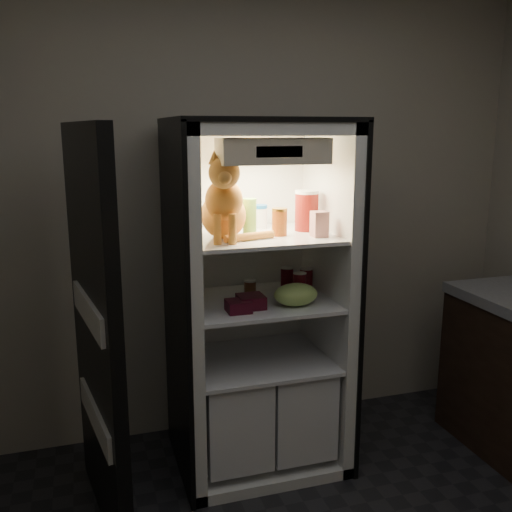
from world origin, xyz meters
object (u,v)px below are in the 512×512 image
Objects in this scene: berry_box_right at (251,302)px; condiment_jar at (250,288)px; salsa_jar at (279,222)px; soda_can_a at (287,279)px; pepper_jar at (307,211)px; berry_box_left at (238,306)px; refrigerator at (256,323)px; cream_carton at (319,224)px; soda_can_c at (299,285)px; soda_can_b at (306,280)px; grape_bag at (296,294)px; parmesan_shaker at (250,217)px; mayo_tub at (259,217)px; tabby_cat at (224,206)px.

condiment_jar is at bearing 74.57° from berry_box_right.
condiment_jar is at bearing 127.60° from salsa_jar.
soda_can_a is 1.01× the size of berry_box_right.
pepper_jar is at bearing -48.05° from soda_can_a.
refrigerator is at bearing 54.79° from berry_box_left.
cream_carton is 0.37m from soda_can_c.
soda_can_c reaches higher than soda_can_b.
cream_carton is at bearing -25.53° from salsa_jar.
soda_can_a is at bearing 38.35° from berry_box_left.
grape_bag is (-0.07, -0.13, -0.01)m from soda_can_c.
salsa_jar is at bearing -162.75° from soda_can_c.
condiment_jar is at bearing 72.01° from parmesan_shaker.
parmesan_shaker is 0.16m from salsa_jar.
mayo_tub is 1.43× the size of condiment_jar.
refrigerator is 0.58m from mayo_tub.
condiment_jar is (-0.11, 0.15, -0.38)m from salsa_jar.
condiment_jar is at bearing 156.71° from soda_can_c.
parmesan_shaker is (0.16, 0.10, -0.07)m from tabby_cat.
condiment_jar is (-0.30, 0.05, -0.41)m from pepper_jar.
berry_box_left is (-0.38, -0.14, -0.04)m from soda_can_c.
tabby_cat is 0.49m from cream_carton.
soda_can_b is at bearing -25.82° from mayo_tub.
tabby_cat is at bearing -172.12° from soda_can_c.
cream_carton is 0.97× the size of soda_can_b.
soda_can_a is (0.40, 0.20, -0.45)m from tabby_cat.
soda_can_c is (0.42, 0.06, -0.45)m from tabby_cat.
tabby_cat is 3.38× the size of soda_can_a.
salsa_jar is at bearing 15.29° from tabby_cat.
pepper_jar reaches higher than berry_box_right.
salsa_jar reaches higher than soda_can_a.
tabby_cat reaches higher than soda_can_a.
soda_can_a is (0.14, -0.06, -0.35)m from mayo_tub.
berry_box_left is (-0.45, -0.23, -0.04)m from soda_can_b.
refrigerator reaches higher than parmesan_shaker.
parmesan_shaker is 2.07× the size of condiment_jar.
tabby_cat reaches higher than pepper_jar.
pepper_jar is 0.51m from condiment_jar.
mayo_tub reaches higher than grape_bag.
berry_box_right is (-0.36, -0.16, -0.42)m from pepper_jar.
berry_box_left is at bearing -150.77° from berry_box_right.
pepper_jar is 2.39× the size of condiment_jar.
parmesan_shaker reaches higher than salsa_jar.
mayo_tub is 0.91× the size of salsa_jar.
refrigerator is 14.72× the size of cream_carton.
salsa_jar is 0.20m from cream_carton.
mayo_tub is 0.44m from soda_can_b.
tabby_cat is 0.50m from berry_box_left.
soda_can_c is at bearing 18.39° from berry_box_right.
grape_bag is at bearing -74.31° from mayo_tub.
pepper_jar is 0.58m from berry_box_right.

